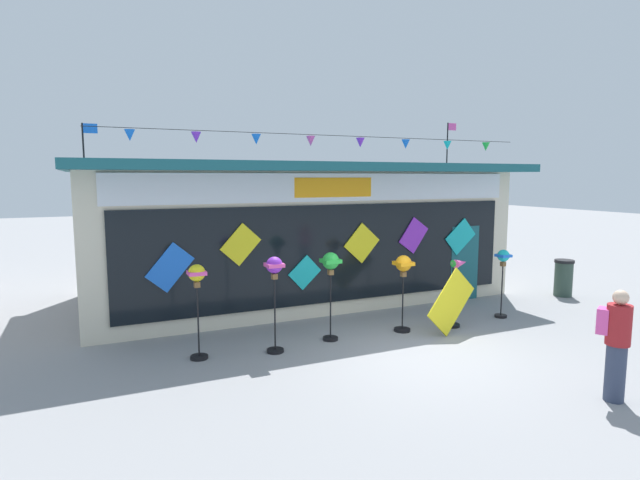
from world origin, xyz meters
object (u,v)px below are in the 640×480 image
(kite_shop_building, at_px, (295,230))
(wind_spinner_far_right, at_px, (503,266))
(wind_spinner_far_left, at_px, (197,287))
(wind_spinner_right, at_px, (457,285))
(wind_spinner_left, at_px, (274,279))
(wind_spinner_center_left, at_px, (331,270))
(wind_spinner_center_right, at_px, (403,273))
(display_kite_on_ground, at_px, (451,302))
(person_near_camera, at_px, (616,343))
(trash_bin, at_px, (563,278))

(kite_shop_building, xyz_separation_m, wind_spinner_far_right, (3.57, -4.17, -0.60))
(wind_spinner_far_left, bearing_deg, wind_spinner_right, -3.11)
(wind_spinner_left, relative_size, wind_spinner_center_left, 1.02)
(kite_shop_building, xyz_separation_m, wind_spinner_right, (2.15, -4.27, -0.90))
(wind_spinner_center_right, bearing_deg, wind_spinner_far_right, -1.16)
(kite_shop_building, height_order, wind_spinner_left, kite_shop_building)
(wind_spinner_left, bearing_deg, display_kite_on_ground, -7.22)
(wind_spinner_center_left, relative_size, wind_spinner_right, 1.20)
(wind_spinner_center_left, distance_m, person_near_camera, 5.04)
(wind_spinner_center_left, height_order, person_near_camera, wind_spinner_center_left)
(kite_shop_building, distance_m, wind_spinner_far_right, 5.52)
(wind_spinner_left, bearing_deg, kite_shop_building, 63.44)
(wind_spinner_far_left, distance_m, wind_spinner_center_left, 2.66)
(wind_spinner_center_left, bearing_deg, wind_spinner_center_right, -3.83)
(wind_spinner_right, height_order, person_near_camera, person_near_camera)
(kite_shop_building, distance_m, display_kite_on_ground, 5.10)
(wind_spinner_far_right, xyz_separation_m, trash_bin, (3.18, 0.93, -0.72))
(kite_shop_building, height_order, display_kite_on_ground, kite_shop_building)
(wind_spinner_left, xyz_separation_m, display_kite_on_ground, (3.76, -0.48, -0.72))
(kite_shop_building, height_order, wind_spinner_far_right, kite_shop_building)
(kite_shop_building, xyz_separation_m, wind_spinner_left, (-2.11, -4.21, -0.42))
(display_kite_on_ground, bearing_deg, kite_shop_building, 109.47)
(kite_shop_building, bearing_deg, person_near_camera, -78.08)
(wind_spinner_left, xyz_separation_m, person_near_camera, (3.85, -4.07, -0.53))
(wind_spinner_center_right, distance_m, person_near_camera, 4.29)
(person_near_camera, xyz_separation_m, trash_bin, (5.00, 5.05, -0.37))
(wind_spinner_center_left, relative_size, display_kite_on_ground, 1.41)
(wind_spinner_center_right, distance_m, wind_spinner_right, 1.37)
(wind_spinner_far_left, xyz_separation_m, wind_spinner_right, (5.64, -0.31, -0.41))
(wind_spinner_center_right, bearing_deg, wind_spinner_left, -177.99)
(wind_spinner_center_right, height_order, display_kite_on_ground, wind_spinner_center_right)
(wind_spinner_right, relative_size, trash_bin, 1.48)
(trash_bin, bearing_deg, wind_spinner_center_right, -171.62)
(wind_spinner_far_left, xyz_separation_m, display_kite_on_ground, (5.15, -0.72, -0.65))
(person_near_camera, distance_m, display_kite_on_ground, 3.60)
(wind_spinner_far_left, distance_m, wind_spinner_left, 1.41)
(kite_shop_building, xyz_separation_m, wind_spinner_far_left, (-3.49, -3.97, -0.49))
(wind_spinner_right, xyz_separation_m, trash_bin, (4.60, 1.03, -0.42))
(wind_spinner_right, bearing_deg, wind_spinner_center_left, 174.76)
(wind_spinner_far_left, height_order, trash_bin, wind_spinner_far_left)
(kite_shop_building, height_order, person_near_camera, kite_shop_building)
(wind_spinner_center_right, xyz_separation_m, wind_spinner_right, (1.32, -0.16, -0.35))
(wind_spinner_far_left, relative_size, trash_bin, 1.72)
(display_kite_on_ground, bearing_deg, wind_spinner_center_right, 144.98)
(kite_shop_building, xyz_separation_m, wind_spinner_center_left, (-0.84, -4.00, -0.39))
(wind_spinner_far_left, relative_size, person_near_camera, 1.04)
(wind_spinner_far_right, distance_m, person_near_camera, 4.52)
(wind_spinner_far_left, bearing_deg, trash_bin, 4.07)
(kite_shop_building, relative_size, wind_spinner_center_right, 6.85)
(wind_spinner_center_right, relative_size, display_kite_on_ground, 1.29)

